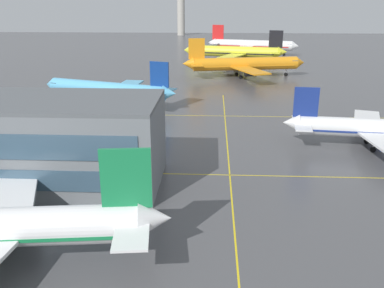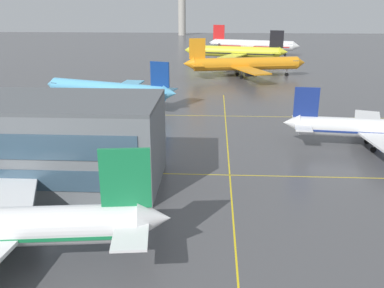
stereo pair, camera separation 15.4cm
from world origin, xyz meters
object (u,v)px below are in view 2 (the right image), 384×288
object	(u,v)px
airliner_third_row	(109,90)
airliner_far_left_stand	(244,64)
airliner_far_right_stand	(235,52)
airliner_distant_taxiway	(252,45)
airliner_second_row	(380,129)
control_tower	(182,0)

from	to	relation	value
airliner_third_row	airliner_far_left_stand	bearing A→B (deg)	49.09
airliner_far_right_stand	airliner_distant_taxiway	world-z (taller)	airliner_distant_taxiway
airliner_second_row	airliner_third_row	distance (m)	60.16
airliner_second_row	airliner_third_row	xyz separation A→B (m)	(-53.23, 28.04, 0.32)
airliner_second_row	airliner_far_left_stand	world-z (taller)	airliner_far_left_stand
control_tower	airliner_third_row	bearing A→B (deg)	-90.48
airliner_second_row	control_tower	bearing A→B (deg)	102.41
airliner_second_row	airliner_distant_taxiway	bearing A→B (deg)	95.05
airliner_distant_taxiway	airliner_second_row	bearing A→B (deg)	-84.95
airliner_third_row	airliner_distant_taxiway	distance (m)	107.65
airliner_third_row	control_tower	xyz separation A→B (m)	(1.74, 205.95, 19.73)
airliner_second_row	airliner_distant_taxiway	size ratio (longest dim) A/B	0.80
airliner_far_left_stand	control_tower	xyz separation A→B (m)	(-32.93, 165.94, 19.22)
airliner_far_left_stand	airliner_far_right_stand	distance (m)	32.45
airliner_second_row	airliner_distant_taxiway	world-z (taller)	airliner_distant_taxiway
airliner_second_row	control_tower	world-z (taller)	control_tower
airliner_second_row	airliner_third_row	size ratio (longest dim) A/B	0.94
airliner_third_row	airliner_distant_taxiway	world-z (taller)	airliner_distant_taxiway
airliner_second_row	airliner_far_right_stand	bearing A→B (deg)	101.31
airliner_third_row	control_tower	bearing A→B (deg)	89.52
airliner_far_left_stand	airliner_far_right_stand	xyz separation A→B (m)	(-1.54, 32.42, 0.09)
airliner_far_left_stand	airliner_far_right_stand	size ratio (longest dim) A/B	0.98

